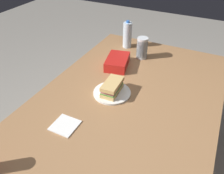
# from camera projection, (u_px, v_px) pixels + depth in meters

# --- Properties ---
(ground_plane) EXTENTS (8.00, 8.00, 0.00)m
(ground_plane) POSITION_uv_depth(u_px,v_px,m) (123.00, 171.00, 1.81)
(ground_plane) COLOR gray
(dining_table) EXTENTS (1.67, 1.06, 0.75)m
(dining_table) POSITION_uv_depth(u_px,v_px,m) (126.00, 109.00, 1.42)
(dining_table) COLOR #9E7047
(dining_table) RESTS_ON ground_plane
(paper_plate) EXTENTS (0.23, 0.23, 0.01)m
(paper_plate) POSITION_uv_depth(u_px,v_px,m) (112.00, 93.00, 1.41)
(paper_plate) COLOR white
(paper_plate) RESTS_ON dining_table
(sandwich) EXTENTS (0.19, 0.11, 0.08)m
(sandwich) POSITION_uv_depth(u_px,v_px,m) (112.00, 87.00, 1.38)
(sandwich) COLOR #DBB26B
(sandwich) RESTS_ON paper_plate
(chip_bag) EXTENTS (0.26, 0.20, 0.07)m
(chip_bag) POSITION_uv_depth(u_px,v_px,m) (117.00, 62.00, 1.66)
(chip_bag) COLOR red
(chip_bag) RESTS_ON dining_table
(water_bottle_tall) EXTENTS (0.07, 0.07, 0.23)m
(water_bottle_tall) POSITION_uv_depth(u_px,v_px,m) (127.00, 35.00, 1.87)
(water_bottle_tall) COLOR silver
(water_bottle_tall) RESTS_ON dining_table
(plastic_cup_stack) EXTENTS (0.08, 0.08, 0.17)m
(plastic_cup_stack) POSITION_uv_depth(u_px,v_px,m) (142.00, 48.00, 1.73)
(plastic_cup_stack) COLOR silver
(plastic_cup_stack) RESTS_ON dining_table
(paper_napkin) EXTENTS (0.13, 0.13, 0.01)m
(paper_napkin) POSITION_uv_depth(u_px,v_px,m) (65.00, 125.00, 1.19)
(paper_napkin) COLOR white
(paper_napkin) RESTS_ON dining_table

